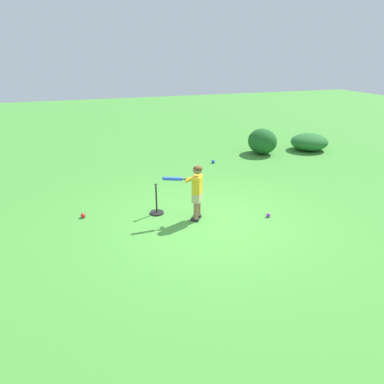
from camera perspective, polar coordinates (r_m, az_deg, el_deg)
name	(u,v)px	position (r m, az deg, el deg)	size (l,w,h in m)	color
ground_plane	(211,222)	(6.83, 3.00, -4.79)	(40.00, 40.00, 0.00)	#479338
child_batter	(196,188)	(6.68, 0.59, 0.71)	(0.78, 0.34, 1.08)	#232328
play_ball_center_lawn	(213,161)	(10.40, 3.40, 4.87)	(0.10, 0.10, 0.10)	blue
play_ball_far_left	(83,215)	(7.28, -16.95, -3.59)	(0.09, 0.09, 0.09)	red
play_ball_by_bucket	(268,215)	(7.16, 12.05, -3.61)	(0.08, 0.08, 0.08)	purple
batting_tee	(157,209)	(7.16, -5.64, -2.65)	(0.28, 0.28, 0.62)	black
shrub_left_background	(262,141)	(11.53, 11.13, 7.92)	(0.86, 1.00, 0.78)	#1E5B23
shrub_right_background	(309,142)	(12.39, 18.17, 7.59)	(1.21, 1.13, 0.54)	#286B2D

